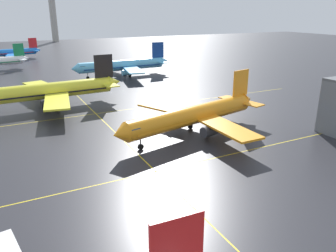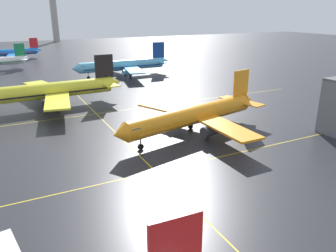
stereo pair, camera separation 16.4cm
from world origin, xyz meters
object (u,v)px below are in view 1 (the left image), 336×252
at_px(airliner_second_row, 194,115).
at_px(airliner_third_row, 47,91).
at_px(airliner_far_left_stand, 123,65).
at_px(airliner_distant_taxiway, 8,53).
at_px(control_tower, 52,9).

height_order(airliner_second_row, airliner_third_row, airliner_third_row).
bearing_deg(airliner_far_left_stand, airliner_second_row, -97.55).
bearing_deg(airliner_second_row, airliner_far_left_stand, 82.45).
relative_size(airliner_third_row, airliner_far_left_stand, 1.04).
bearing_deg(airliner_far_left_stand, airliner_third_row, -134.60).
xyz_separation_m(airliner_second_row, airliner_distant_taxiway, (-28.51, 139.13, -0.45)).
height_order(airliner_second_row, airliner_distant_taxiway, airliner_second_row).
bearing_deg(airliner_third_row, airliner_distant_taxiway, 92.54).
bearing_deg(airliner_distant_taxiway, airliner_far_left_stand, -62.36).
bearing_deg(airliner_far_left_stand, control_tower, 89.14).
bearing_deg(airliner_distant_taxiway, airliner_third_row, -87.46).
xyz_separation_m(airliner_second_row, control_tower, (11.52, 239.04, 21.33)).
bearing_deg(airliner_third_row, control_tower, 80.19).
distance_m(airliner_second_row, airliner_far_left_stand, 68.17).
height_order(airliner_third_row, airliner_far_left_stand, airliner_third_row).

